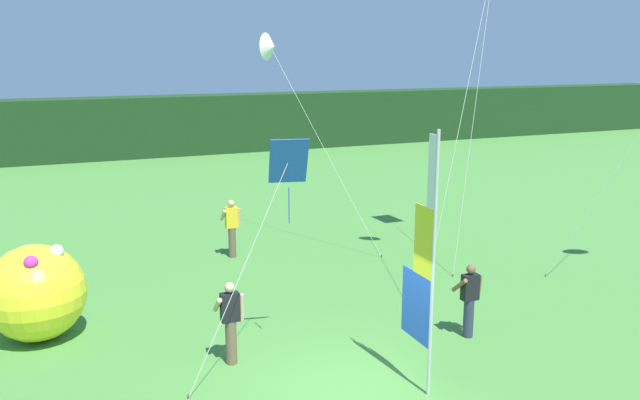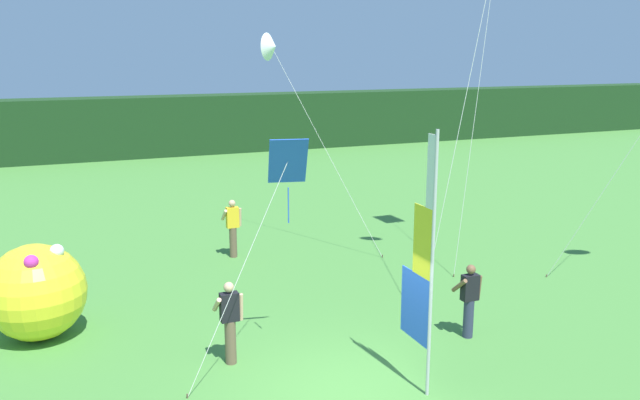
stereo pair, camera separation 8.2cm
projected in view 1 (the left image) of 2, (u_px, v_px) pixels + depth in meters
name	position (u px, v px, depth m)	size (l,w,h in m)	color
ground_plane	(345.00, 392.00, 11.71)	(120.00, 120.00, 0.00)	#478438
distant_treeline	(134.00, 127.00, 37.52)	(80.00, 2.40, 3.44)	#193819
banner_flag	(424.00, 268.00, 11.40)	(0.06, 1.03, 4.76)	#B7B7BC
person_near_banner	(232.00, 227.00, 19.19)	(0.55, 0.48, 1.75)	brown
person_mid_field	(469.00, 299.00, 13.81)	(0.55, 0.48, 1.63)	#2D334C
person_far_left	(230.00, 321.00, 12.61)	(0.55, 0.48, 1.68)	brown
inflatable_balloon	(36.00, 292.00, 13.70)	(2.06, 2.06, 2.07)	yellow
kite_white_delta_1	(271.00, 47.00, 19.78)	(2.81, 3.41, 6.56)	brown
kite_blue_diamond_2	(286.00, 168.00, 12.27)	(2.69, 1.26, 4.42)	brown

